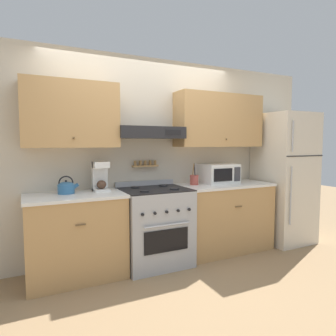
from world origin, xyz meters
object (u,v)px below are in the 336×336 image
at_px(refrigerator, 284,178).
at_px(utensil_crock, 194,179).
at_px(tea_kettle, 66,187).
at_px(microwave, 218,173).
at_px(stove_range, 155,226).
at_px(coffee_maker, 100,176).

bearing_deg(refrigerator, utensil_crock, 173.86).
height_order(tea_kettle, utensil_crock, utensil_crock).
distance_m(refrigerator, microwave, 1.08).
bearing_deg(utensil_crock, refrigerator, -6.14).
bearing_deg(tea_kettle, utensil_crock, 0.00).
bearing_deg(utensil_crock, stove_range, -168.60).
height_order(stove_range, utensil_crock, utensil_crock).
relative_size(tea_kettle, coffee_maker, 0.67).
relative_size(microwave, utensil_crock, 1.72).
relative_size(stove_range, utensil_crock, 3.48).
xyz_separation_m(microwave, utensil_crock, (-0.39, -0.02, -0.06)).
bearing_deg(stove_range, microwave, 8.04).
xyz_separation_m(stove_range, microwave, (1.02, 0.14, 0.58)).
height_order(stove_range, coffee_maker, coffee_maker).
bearing_deg(tea_kettle, refrigerator, -2.92).
height_order(coffee_maker, microwave, coffee_maker).
relative_size(refrigerator, coffee_maker, 5.59).
relative_size(stove_range, refrigerator, 0.52).
distance_m(coffee_maker, utensil_crock, 1.24).
bearing_deg(utensil_crock, tea_kettle, -180.00).
xyz_separation_m(coffee_maker, microwave, (1.63, -0.01, -0.04)).
bearing_deg(utensil_crock, coffee_maker, 178.75).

